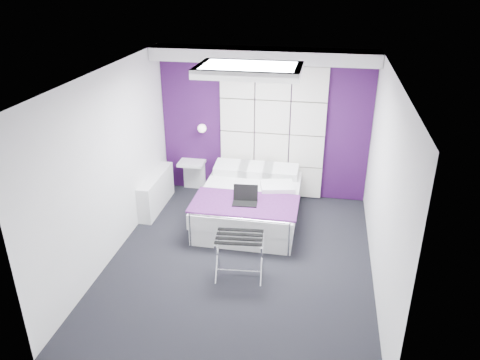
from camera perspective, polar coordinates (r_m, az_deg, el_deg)
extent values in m
plane|color=black|center=(6.67, 0.06, -9.75)|extent=(4.40, 4.40, 0.00)
plane|color=white|center=(5.62, 0.07, 12.67)|extent=(4.40, 4.40, 0.00)
plane|color=white|center=(8.06, 2.94, 6.81)|extent=(3.60, 0.00, 3.60)
plane|color=white|center=(6.57, -15.57, 1.65)|extent=(0.00, 4.40, 4.40)
plane|color=white|center=(6.00, 17.23, -0.82)|extent=(0.00, 4.40, 4.40)
cube|color=#340F42|center=(8.05, 2.93, 6.79)|extent=(3.58, 0.02, 2.58)
cube|color=white|center=(7.53, 2.87, 14.95)|extent=(3.58, 0.50, 0.20)
sphere|color=white|center=(8.15, -4.59, 6.38)|extent=(0.15, 0.15, 0.15)
cube|color=white|center=(8.02, -10.18, -1.38)|extent=(0.22, 1.20, 0.60)
cube|color=white|center=(7.58, 1.17, -3.91)|extent=(1.49, 1.87, 0.28)
cube|color=silver|center=(7.46, 1.19, -2.18)|extent=(1.53, 1.91, 0.23)
cube|color=#441347|center=(7.00, 0.57, -2.91)|extent=(1.59, 0.84, 0.03)
cube|color=white|center=(8.40, -5.91, 2.07)|extent=(0.46, 0.35, 0.05)
cube|color=black|center=(6.06, -0.07, -6.93)|extent=(0.61, 0.45, 0.01)
cube|color=black|center=(6.97, 0.61, -2.81)|extent=(0.37, 0.26, 0.02)
cube|color=black|center=(7.03, 0.79, -1.39)|extent=(0.37, 0.01, 0.24)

